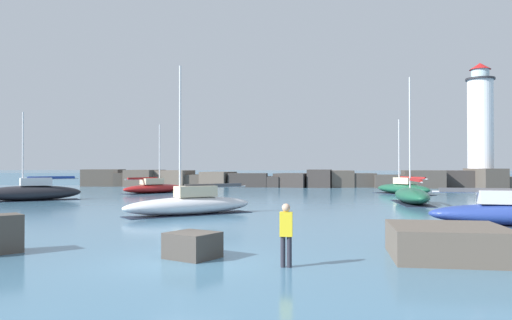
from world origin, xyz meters
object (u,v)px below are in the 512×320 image
at_px(sailboat_moored_1, 403,188).
at_px(sailboat_moored_0, 512,213).
at_px(sailboat_moored_2, 155,188).
at_px(sailboat_moored_5, 412,195).
at_px(lighthouse, 480,132).
at_px(sailboat_moored_4, 190,204).
at_px(sailboat_moored_3, 31,192).
at_px(person_on_rocks, 286,231).

bearing_deg(sailboat_moored_1, sailboat_moored_0, -88.79).
distance_m(sailboat_moored_2, sailboat_moored_5, 26.85).
distance_m(lighthouse, sailboat_moored_5, 34.29).
xyz_separation_m(sailboat_moored_4, sailboat_moored_5, (14.61, 10.56, -0.01)).
distance_m(sailboat_moored_3, person_on_rocks, 33.28).
height_order(lighthouse, sailboat_moored_4, lighthouse).
bearing_deg(person_on_rocks, sailboat_moored_3, 132.67).
xyz_separation_m(sailboat_moored_3, sailboat_moored_4, (16.02, -9.91, -0.08)).
bearing_deg(sailboat_moored_4, sailboat_moored_5, 35.85).
xyz_separation_m(sailboat_moored_0, sailboat_moored_1, (-0.57, 26.97, -0.01)).
bearing_deg(sailboat_moored_0, sailboat_moored_4, 168.16).
xyz_separation_m(lighthouse, sailboat_moored_5, (-14.52, -30.32, -6.75)).
relative_size(sailboat_moored_0, person_on_rocks, 4.73).
distance_m(sailboat_moored_2, sailboat_moored_4, 24.18).
relative_size(sailboat_moored_3, person_on_rocks, 4.18).
bearing_deg(sailboat_moored_0, sailboat_moored_1, 91.21).
height_order(sailboat_moored_0, sailboat_moored_4, sailboat_moored_4).
bearing_deg(sailboat_moored_2, sailboat_moored_4, -66.66).
bearing_deg(sailboat_moored_2, sailboat_moored_3, -117.64).
bearing_deg(sailboat_moored_5, sailboat_moored_4, -144.15).
bearing_deg(sailboat_moored_2, person_on_rocks, -66.32).
relative_size(sailboat_moored_4, sailboat_moored_5, 0.89).
distance_m(lighthouse, sailboat_moored_1, 22.75).
xyz_separation_m(sailboat_moored_2, person_on_rocks, (16.12, -36.76, 0.46)).
relative_size(sailboat_moored_0, sailboat_moored_4, 0.98).
bearing_deg(sailboat_moored_3, sailboat_moored_4, -31.76).
xyz_separation_m(lighthouse, sailboat_moored_2, (-38.71, -18.68, -6.81)).
xyz_separation_m(sailboat_moored_2, sailboat_moored_5, (24.19, -11.65, 0.05)).
relative_size(sailboat_moored_1, person_on_rocks, 4.24).
bearing_deg(sailboat_moored_0, sailboat_moored_2, 135.64).
relative_size(sailboat_moored_1, sailboat_moored_3, 1.02).
bearing_deg(lighthouse, sailboat_moored_5, -115.58).
xyz_separation_m(sailboat_moored_3, person_on_rocks, (22.56, -24.47, 0.31)).
bearing_deg(sailboat_moored_3, sailboat_moored_1, 22.86).
bearing_deg(sailboat_moored_5, lighthouse, 64.42).
xyz_separation_m(sailboat_moored_0, sailboat_moored_5, (-2.10, 14.06, -0.01)).
xyz_separation_m(lighthouse, sailboat_moored_3, (-45.14, -30.97, -6.66)).
height_order(sailboat_moored_4, sailboat_moored_5, sailboat_moored_5).
xyz_separation_m(sailboat_moored_1, sailboat_moored_3, (-32.15, -13.56, 0.09)).
height_order(sailboat_moored_0, sailboat_moored_1, sailboat_moored_0).
height_order(sailboat_moored_1, sailboat_moored_4, sailboat_moored_4).
height_order(sailboat_moored_0, sailboat_moored_2, sailboat_moored_0).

